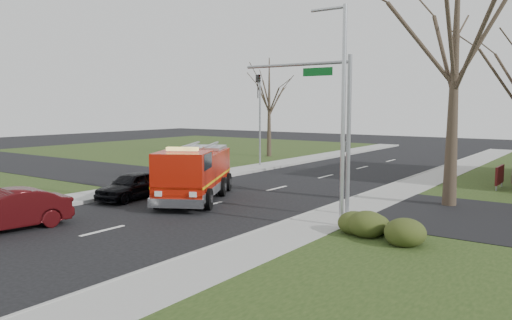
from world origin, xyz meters
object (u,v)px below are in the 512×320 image
Objects in this scene: traffic_signal_mast at (321,106)px; fire_engine at (194,175)px; parked_car_maroon at (132,186)px; parked_car_gray at (6,211)px.

traffic_signal_mast is 7.52m from fire_engine.
fire_engine is 3.29m from parked_car_maroon.
parked_car_gray is (-8.21, -9.58, -3.94)m from traffic_signal_mast.
parked_car_gray is (-1.57, -8.75, -0.52)m from fire_engine.
traffic_signal_mast is 13.22m from parked_car_gray.
fire_engine is 1.57× the size of parked_car_gray.
parked_car_maroon is 7.18m from parked_car_gray.
fire_engine reaches higher than parked_car_maroon.
fire_engine is at bearing 23.57° from parked_car_maroon.
parked_car_gray is (1.20, -7.08, 0.08)m from parked_car_maroon.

